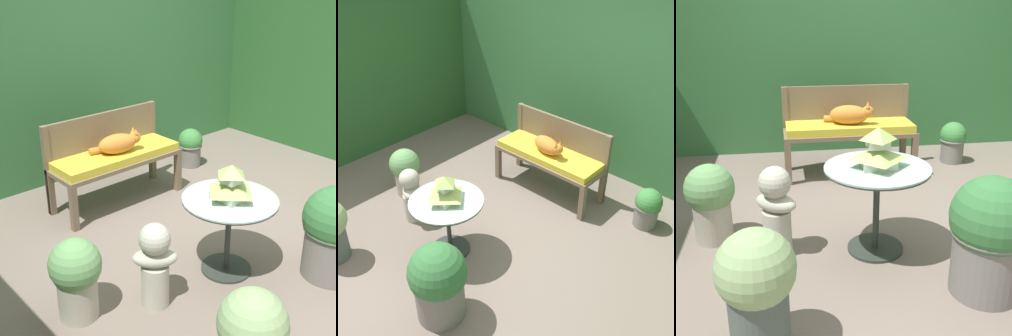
% 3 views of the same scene
% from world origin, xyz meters
% --- Properties ---
extents(ground, '(30.00, 30.00, 0.00)m').
position_xyz_m(ground, '(0.00, 0.00, 0.00)').
color(ground, '#75665B').
extents(foliage_hedge_back, '(6.40, 0.90, 2.38)m').
position_xyz_m(foliage_hedge_back, '(0.00, 2.46, 1.19)').
color(foliage_hedge_back, '#38703D').
rests_on(foliage_hedge_back, ground).
extents(garden_bench, '(1.32, 0.47, 0.54)m').
position_xyz_m(garden_bench, '(-0.14, 1.17, 0.46)').
color(garden_bench, brown).
rests_on(garden_bench, ground).
extents(bench_backrest, '(1.32, 0.06, 0.88)m').
position_xyz_m(bench_backrest, '(-0.14, 1.39, 0.64)').
color(bench_backrest, brown).
rests_on(bench_backrest, ground).
extents(cat, '(0.48, 0.30, 0.23)m').
position_xyz_m(cat, '(-0.14, 1.14, 0.64)').
color(cat, orange).
rests_on(cat, garden_bench).
extents(patio_table, '(0.72, 0.72, 0.62)m').
position_xyz_m(patio_table, '(-0.21, -0.34, 0.49)').
color(patio_table, '#2D332D').
rests_on(patio_table, ground).
extents(pagoda_birdhouse, '(0.30, 0.30, 0.27)m').
position_xyz_m(pagoda_birdhouse, '(-0.21, -0.34, 0.74)').
color(pagoda_birdhouse, '#B2BCA8').
rests_on(pagoda_birdhouse, patio_table).
extents(garden_bust, '(0.35, 0.33, 0.64)m').
position_xyz_m(garden_bust, '(-0.88, -0.28, 0.34)').
color(garden_bust, '#B7B2A3').
rests_on(garden_bust, ground).
extents(potted_plant_bench_left, '(0.35, 0.35, 0.59)m').
position_xyz_m(potted_plant_bench_left, '(-1.35, -0.02, 0.32)').
color(potted_plant_bench_left, '#ADA393').
rests_on(potted_plant_bench_left, ground).
extents(potted_plant_patio_mid, '(0.39, 0.39, 0.66)m').
position_xyz_m(potted_plant_patio_mid, '(-0.98, -1.18, 0.37)').
color(potted_plant_patio_mid, '#4C5651').
rests_on(potted_plant_patio_mid, ground).
extents(potted_plant_table_far, '(0.49, 0.49, 0.73)m').
position_xyz_m(potted_plant_table_far, '(0.33, -0.91, 0.38)').
color(potted_plant_table_far, slate).
rests_on(potted_plant_table_far, ground).
extents(potted_plant_bench_right, '(0.29, 0.29, 0.46)m').
position_xyz_m(potted_plant_bench_right, '(1.06, 1.36, 0.24)').
color(potted_plant_bench_right, slate).
rests_on(potted_plant_bench_right, ground).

